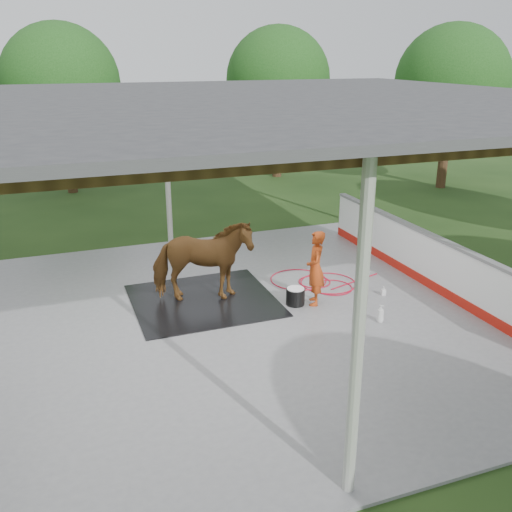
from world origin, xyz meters
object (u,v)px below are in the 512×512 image
object	(u,v)px
horse	(202,261)
wash_bucket	(295,296)
dasher_board	(432,263)
handler	(315,268)

from	to	relation	value
horse	wash_bucket	distance (m)	1.97
dasher_board	wash_bucket	world-z (taller)	dasher_board
horse	handler	bearing A→B (deg)	-100.07
horse	dasher_board	bearing A→B (deg)	-88.19
handler	wash_bucket	size ratio (longest dim) A/B	4.01
horse	handler	xyz separation A→B (m)	(2.05, -0.89, -0.10)
dasher_board	handler	bearing A→B (deg)	178.17
horse	wash_bucket	xyz separation A→B (m)	(1.67, -0.81, -0.68)
dasher_board	wash_bucket	distance (m)	3.11
dasher_board	handler	distance (m)	2.71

